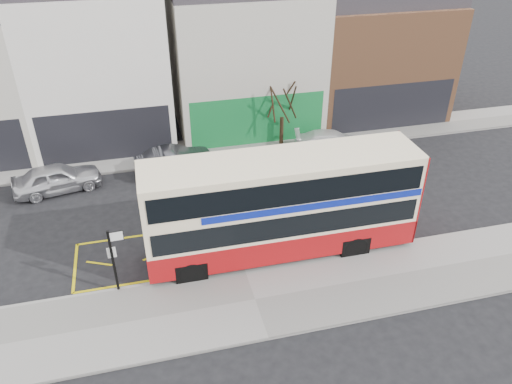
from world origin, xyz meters
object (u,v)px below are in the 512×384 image
object	(u,v)px
car_grey	(175,160)
car_silver	(57,178)
bus_stop_post	(114,255)
car_white	(332,142)
street_tree_right	(283,92)
double_decker_bus	(282,204)

from	to	relation	value
car_grey	car_silver	bearing A→B (deg)	86.21
car_silver	car_grey	size ratio (longest dim) A/B	1.01
bus_stop_post	car_white	bearing A→B (deg)	33.65
car_grey	car_white	distance (m)	9.48
car_white	street_tree_right	distance (m)	4.25
car_silver	car_white	bearing A→B (deg)	-98.72
bus_stop_post	car_white	distance (m)	15.91
double_decker_bus	bus_stop_post	xyz separation A→B (m)	(-7.04, -0.99, -0.56)
car_grey	street_tree_right	world-z (taller)	street_tree_right
street_tree_right	bus_stop_post	bearing A→B (deg)	-132.38
car_silver	car_white	world-z (taller)	car_silver
car_silver	double_decker_bus	bearing A→B (deg)	-138.91
car_white	car_silver	bearing A→B (deg)	105.81
double_decker_bus	street_tree_right	bearing A→B (deg)	73.85
car_grey	car_white	xyz separation A→B (m)	(9.48, 0.18, -0.08)
bus_stop_post	street_tree_right	distance (m)	14.93
car_white	car_grey	bearing A→B (deg)	104.34
double_decker_bus	car_white	size ratio (longest dim) A/B	2.59
car_white	street_tree_right	size ratio (longest dim) A/B	0.87
car_silver	car_grey	bearing A→B (deg)	-96.51
double_decker_bus	bus_stop_post	size ratio (longest dim) A/B	4.05
double_decker_bus	car_silver	distance (m)	12.80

